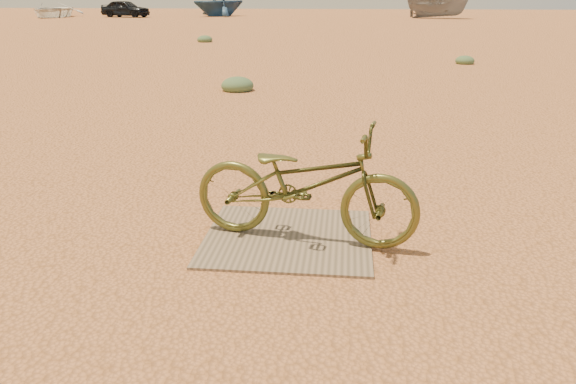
# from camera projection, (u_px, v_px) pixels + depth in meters

# --- Properties ---
(ground) EXTENTS (120.00, 120.00, 0.00)m
(ground) POSITION_uv_depth(u_px,v_px,m) (318.00, 229.00, 4.79)
(ground) COLOR #CB7E4E
(ground) RESTS_ON ground
(plywood_board) EXTENTS (1.35, 1.25, 0.02)m
(plywood_board) POSITION_uv_depth(u_px,v_px,m) (288.00, 237.00, 4.59)
(plywood_board) COLOR #846E58
(plywood_board) RESTS_ON ground
(bicycle) EXTENTS (1.88, 0.92, 0.94)m
(bicycle) POSITION_uv_depth(u_px,v_px,m) (305.00, 184.00, 4.38)
(bicycle) COLOR #535523
(bicycle) RESTS_ON plywood_board
(car) EXTENTS (3.88, 2.20, 1.25)m
(car) POSITION_uv_depth(u_px,v_px,m) (125.00, 8.00, 42.34)
(car) COLOR black
(car) RESTS_ON ground
(boat_near_left) EXTENTS (4.15, 5.45, 1.06)m
(boat_near_left) POSITION_uv_depth(u_px,v_px,m) (52.00, 10.00, 42.25)
(boat_near_left) COLOR white
(boat_near_left) RESTS_ON ground
(boat_far_left) EXTENTS (5.69, 5.64, 2.27)m
(boat_far_left) POSITION_uv_depth(u_px,v_px,m) (219.00, 1.00, 43.65)
(boat_far_left) COLOR navy
(boat_far_left) RESTS_ON ground
(boat_mid_right) EXTENTS (4.75, 2.83, 1.73)m
(boat_mid_right) POSITION_uv_depth(u_px,v_px,m) (438.00, 6.00, 40.36)
(boat_mid_right) COLOR slate
(boat_mid_right) RESTS_ON ground
(kale_a) EXTENTS (0.66, 0.66, 0.36)m
(kale_a) POSITION_uv_depth(u_px,v_px,m) (238.00, 91.00, 11.38)
(kale_a) COLOR #5E774E
(kale_a) RESTS_ON ground
(kale_b) EXTENTS (0.52, 0.52, 0.29)m
(kale_b) POSITION_uv_depth(u_px,v_px,m) (465.00, 64.00, 15.53)
(kale_b) COLOR #5E774E
(kale_b) RESTS_ON ground
(kale_c) EXTENTS (0.59, 0.59, 0.33)m
(kale_c) POSITION_uv_depth(u_px,v_px,m) (205.00, 42.00, 22.08)
(kale_c) COLOR #5E774E
(kale_c) RESTS_ON ground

